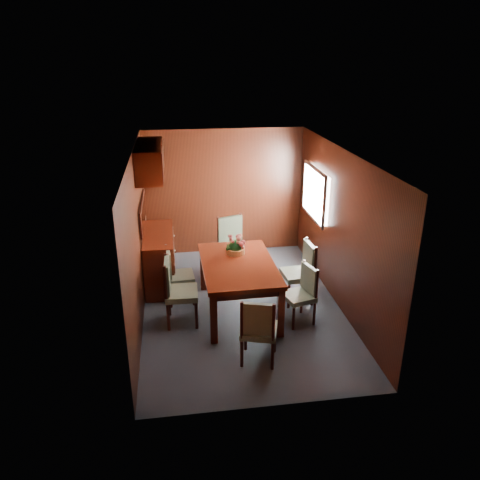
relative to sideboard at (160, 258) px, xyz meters
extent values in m
plane|color=#323B45|center=(1.25, -1.00, -0.45)|extent=(4.50, 4.50, 0.00)
cube|color=black|center=(-0.25, -1.00, 0.75)|extent=(0.02, 4.50, 2.40)
cube|color=black|center=(2.75, -1.00, 0.75)|extent=(0.02, 4.50, 2.40)
cube|color=black|center=(1.25, 1.25, 0.75)|extent=(3.00, 0.02, 2.40)
cube|color=black|center=(1.25, -3.25, 0.75)|extent=(3.00, 0.02, 2.40)
cube|color=black|center=(1.25, -1.00, 1.95)|extent=(3.00, 4.50, 0.02)
cube|color=white|center=(2.73, 0.10, 1.00)|extent=(0.14, 1.10, 0.80)
cube|color=#B2B2B7|center=(2.66, 0.10, 1.00)|extent=(0.04, 1.20, 0.90)
cube|color=black|center=(-0.22, 0.00, 0.83)|extent=(0.03, 1.36, 0.41)
cube|color=silver|center=(-0.20, 0.00, 0.83)|extent=(0.01, 1.30, 0.35)
cube|color=#370F06|center=(-0.05, 0.00, 1.68)|extent=(0.40, 1.40, 0.50)
cube|color=#370F06|center=(0.00, 0.00, 0.00)|extent=(0.48, 1.40, 0.90)
cube|color=#370F06|center=(0.73, -1.91, -0.08)|extent=(0.10, 0.10, 0.73)
cube|color=#370F06|center=(1.66, -1.89, -0.08)|extent=(0.10, 0.10, 0.73)
cube|color=#370F06|center=(0.71, -0.35, -0.08)|extent=(0.10, 0.10, 0.73)
cube|color=#370F06|center=(1.63, -0.33, -0.08)|extent=(0.10, 0.10, 0.73)
cube|color=black|center=(1.18, -1.12, 0.23)|extent=(0.96, 1.59, 0.11)
cube|color=#370F06|center=(1.18, -1.12, 0.32)|extent=(1.09, 1.72, 0.06)
cylinder|color=black|center=(0.14, -1.11, -0.25)|extent=(0.05, 0.05, 0.41)
cylinder|color=black|center=(0.13, -1.52, -0.25)|extent=(0.05, 0.05, 0.41)
cylinder|color=black|center=(0.53, -1.12, -0.25)|extent=(0.05, 0.05, 0.41)
cylinder|color=black|center=(0.52, -1.54, -0.25)|extent=(0.05, 0.05, 0.41)
cube|color=#586A50|center=(0.33, -1.32, 0.02)|extent=(0.47, 0.49, 0.08)
cylinder|color=black|center=(0.13, -1.11, 0.29)|extent=(0.05, 0.05, 0.54)
cylinder|color=black|center=(0.12, -1.52, 0.29)|extent=(0.05, 0.05, 0.54)
cube|color=#586A50|center=(0.14, -1.32, 0.31)|extent=(0.08, 0.44, 0.46)
cylinder|color=black|center=(0.14, -0.51, -0.27)|extent=(0.04, 0.04, 0.36)
cylinder|color=black|center=(0.16, -0.88, -0.27)|extent=(0.04, 0.04, 0.36)
cylinder|color=black|center=(0.49, -0.48, -0.27)|extent=(0.04, 0.04, 0.36)
cylinder|color=black|center=(0.52, -0.86, -0.27)|extent=(0.04, 0.04, 0.36)
cube|color=#586A50|center=(0.33, -0.68, -0.03)|extent=(0.44, 0.46, 0.07)
cylinder|color=black|center=(0.13, -0.51, 0.21)|extent=(0.04, 0.04, 0.49)
cylinder|color=black|center=(0.15, -0.88, 0.21)|extent=(0.04, 0.04, 0.49)
cube|color=#586A50|center=(0.16, -0.69, 0.23)|extent=(0.08, 0.40, 0.41)
cylinder|color=black|center=(2.21, -1.68, -0.27)|extent=(0.04, 0.04, 0.35)
cylinder|color=black|center=(2.12, -1.33, -0.27)|extent=(0.04, 0.04, 0.35)
cylinder|color=black|center=(1.88, -1.77, -0.27)|extent=(0.04, 0.04, 0.35)
cylinder|color=black|center=(1.79, -1.42, -0.27)|extent=(0.04, 0.04, 0.35)
cube|color=#586A50|center=(2.00, -1.55, -0.04)|extent=(0.49, 0.51, 0.07)
cylinder|color=black|center=(2.22, -1.68, 0.19)|extent=(0.04, 0.04, 0.47)
cylinder|color=black|center=(2.13, -1.33, 0.19)|extent=(0.04, 0.04, 0.47)
cube|color=#586A50|center=(2.16, -1.51, 0.21)|extent=(0.15, 0.38, 0.40)
cylinder|color=black|center=(2.35, -1.13, -0.25)|extent=(0.04, 0.04, 0.40)
cylinder|color=black|center=(2.32, -0.73, -0.25)|extent=(0.04, 0.04, 0.40)
cylinder|color=black|center=(1.96, -1.16, -0.25)|extent=(0.04, 0.04, 0.40)
cylinder|color=black|center=(1.93, -0.75, -0.25)|extent=(0.04, 0.04, 0.40)
cube|color=#586A50|center=(2.14, -0.94, 0.01)|extent=(0.48, 0.50, 0.08)
cylinder|color=black|center=(2.36, -1.13, 0.27)|extent=(0.04, 0.04, 0.53)
cylinder|color=black|center=(2.33, -0.73, 0.27)|extent=(0.04, 0.04, 0.53)
cube|color=#586A50|center=(2.32, -0.93, 0.29)|extent=(0.09, 0.43, 0.45)
cylinder|color=black|center=(1.03, -2.50, -0.26)|extent=(0.04, 0.04, 0.37)
cylinder|color=black|center=(1.40, -2.61, -0.26)|extent=(0.04, 0.04, 0.37)
cylinder|color=black|center=(1.13, -2.15, -0.26)|extent=(0.04, 0.04, 0.37)
cylinder|color=black|center=(1.50, -2.26, -0.26)|extent=(0.04, 0.04, 0.37)
cube|color=#586A50|center=(1.27, -2.38, -0.02)|extent=(0.54, 0.53, 0.08)
cylinder|color=black|center=(1.03, -2.51, 0.23)|extent=(0.04, 0.04, 0.50)
cylinder|color=black|center=(1.40, -2.62, 0.23)|extent=(0.04, 0.04, 0.50)
cube|color=#586A50|center=(1.22, -2.54, 0.25)|extent=(0.40, 0.17, 0.42)
cylinder|color=black|center=(1.44, 0.36, -0.24)|extent=(0.05, 0.05, 0.43)
cylinder|color=black|center=(1.03, 0.21, -0.24)|extent=(0.05, 0.05, 0.43)
cylinder|color=black|center=(1.58, -0.03, -0.24)|extent=(0.05, 0.05, 0.43)
cylinder|color=black|center=(1.17, -0.18, -0.24)|extent=(0.05, 0.05, 0.43)
cube|color=#586A50|center=(1.30, 0.09, 0.04)|extent=(0.64, 0.62, 0.09)
cylinder|color=black|center=(1.43, 0.37, 0.33)|extent=(0.05, 0.05, 0.57)
cylinder|color=black|center=(1.02, 0.22, 0.33)|extent=(0.05, 0.05, 0.57)
cube|color=#586A50|center=(1.24, 0.28, 0.35)|extent=(0.45, 0.22, 0.48)
cylinder|color=#C5783C|center=(1.19, -0.77, 0.39)|extent=(0.29, 0.29, 0.09)
sphere|color=#174517|center=(1.19, -0.77, 0.46)|extent=(0.22, 0.22, 0.22)
camera|label=1|loc=(0.30, -7.32, 3.24)|focal=35.00mm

